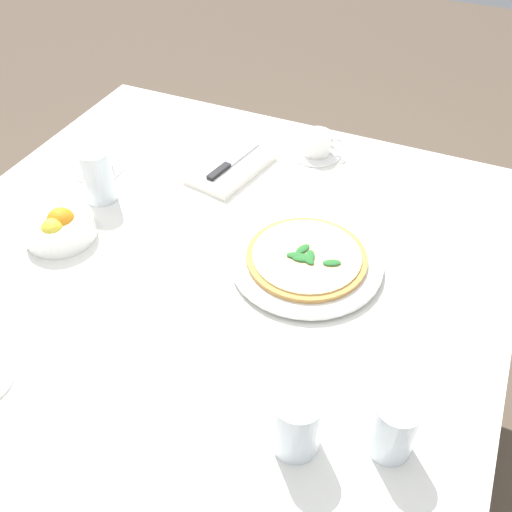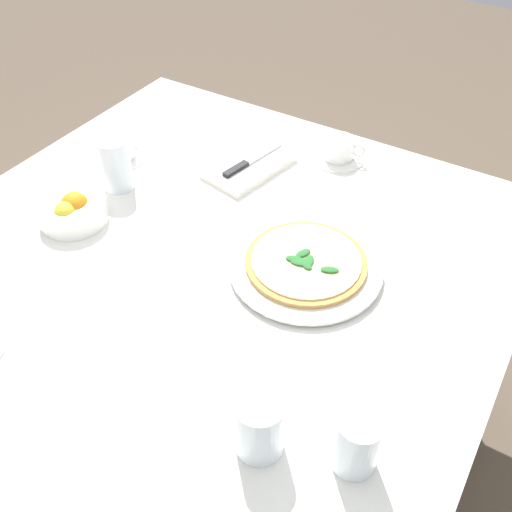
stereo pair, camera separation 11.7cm
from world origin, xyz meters
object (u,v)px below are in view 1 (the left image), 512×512
at_px(pizza, 307,257).
at_px(water_glass_near_right, 98,179).
at_px(coffee_cup_back_corner, 317,145).
at_px(napkin_folded, 231,167).
at_px(water_glass_near_left, 393,429).
at_px(water_glass_center_back, 296,426).
at_px(coffee_cup_left_edge, 96,158).
at_px(dinner_knife, 231,162).
at_px(pizza_plate, 306,262).
at_px(citrus_bowl, 60,227).

xyz_separation_m(pizza, water_glass_near_right, (0.02, 0.51, 0.03)).
xyz_separation_m(coffee_cup_back_corner, napkin_folded, (-0.16, 0.17, -0.02)).
bearing_deg(water_glass_near_left, water_glass_center_back, 110.93).
bearing_deg(coffee_cup_left_edge, coffee_cup_back_corner, -59.28).
bearing_deg(coffee_cup_back_corner, dinner_knife, 132.40).
distance_m(coffee_cup_left_edge, dinner_knife, 0.33).
relative_size(water_glass_center_back, napkin_folded, 0.47).
bearing_deg(napkin_folded, pizza, -119.56).
bearing_deg(pizza_plate, dinner_knife, 49.08).
distance_m(coffee_cup_back_corner, dinner_knife, 0.23).
bearing_deg(dinner_knife, pizza_plate, -120.00).
distance_m(water_glass_near_left, dinner_knife, 0.79).
height_order(pizza_plate, dinner_knife, dinner_knife).
relative_size(coffee_cup_back_corner, water_glass_center_back, 1.16).
relative_size(pizza_plate, pizza, 1.27).
distance_m(napkin_folded, citrus_bowl, 0.44).
relative_size(water_glass_near_left, water_glass_near_right, 0.86).
bearing_deg(pizza, pizza_plate, 33.08).
xyz_separation_m(pizza_plate, napkin_folded, (0.25, 0.29, -0.00)).
bearing_deg(water_glass_near_right, citrus_bowl, 179.83).
height_order(water_glass_near_right, napkin_folded, water_glass_near_right).
bearing_deg(napkin_folded, coffee_cup_left_edge, 123.35).
height_order(pizza_plate, citrus_bowl, citrus_bowl).
bearing_deg(coffee_cup_back_corner, coffee_cup_left_edge, 120.72).
height_order(pizza_plate, water_glass_center_back, water_glass_center_back).
xyz_separation_m(pizza_plate, citrus_bowl, (-0.13, 0.51, 0.02)).
relative_size(pizza_plate, napkin_folded, 1.29).
height_order(pizza, citrus_bowl, citrus_bowl).
bearing_deg(dinner_knife, coffee_cup_left_edge, 123.67).
bearing_deg(dinner_knife, pizza, -120.02).
xyz_separation_m(coffee_cup_left_edge, napkin_folded, (0.13, -0.31, -0.02)).
relative_size(pizza_plate, coffee_cup_back_corner, 2.36).
relative_size(pizza_plate, water_glass_near_right, 2.45).
bearing_deg(citrus_bowl, pizza, -76.19).
height_order(pizza_plate, napkin_folded, napkin_folded).
xyz_separation_m(coffee_cup_back_corner, water_glass_near_left, (-0.73, -0.37, 0.02)).
height_order(water_glass_center_back, citrus_bowl, water_glass_center_back).
xyz_separation_m(pizza, coffee_cup_left_edge, (0.12, 0.60, 0.01)).
bearing_deg(water_glass_near_right, water_glass_center_back, -122.36).
relative_size(coffee_cup_back_corner, coffee_cup_left_edge, 0.99).
xyz_separation_m(pizza_plate, coffee_cup_back_corner, (0.40, 0.12, 0.02)).
bearing_deg(water_glass_near_right, pizza_plate, -92.58).
height_order(water_glass_center_back, napkin_folded, water_glass_center_back).
xyz_separation_m(coffee_cup_back_corner, dinner_knife, (-0.15, 0.17, -0.00)).
bearing_deg(napkin_folded, coffee_cup_back_corner, -36.18).
xyz_separation_m(coffee_cup_left_edge, water_glass_center_back, (-0.50, -0.72, 0.02)).
distance_m(pizza_plate, coffee_cup_left_edge, 0.61).
bearing_deg(coffee_cup_left_edge, pizza, -101.47).
xyz_separation_m(water_glass_near_right, citrus_bowl, (-0.15, 0.00, -0.03)).
relative_size(coffee_cup_back_corner, dinner_knife, 0.68).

